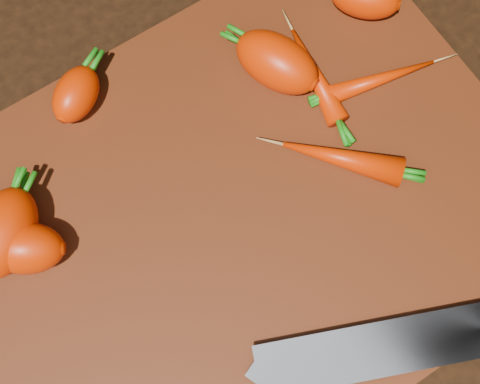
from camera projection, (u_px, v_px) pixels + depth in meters
ground at (246, 213)px, 0.60m from camera, size 2.00×2.00×0.01m
cutting_board at (246, 209)px, 0.59m from camera, size 0.50×0.40×0.01m
carrot_0 at (5, 232)px, 0.55m from camera, size 0.09×0.09×0.05m
carrot_1 at (25, 248)px, 0.55m from camera, size 0.08×0.07×0.04m
carrot_2 at (277, 62)px, 0.60m from camera, size 0.08×0.09×0.05m
carrot_3 at (76, 94)px, 0.60m from camera, size 0.07×0.06×0.04m
carrot_5 at (315, 75)px, 0.61m from camera, size 0.04×0.10×0.02m
carrot_6 at (381, 79)px, 0.61m from camera, size 0.11×0.04×0.02m
carrot_7 at (342, 158)px, 0.59m from camera, size 0.09×0.10×0.03m
knife at (430, 340)px, 0.54m from camera, size 0.38×0.18×0.02m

